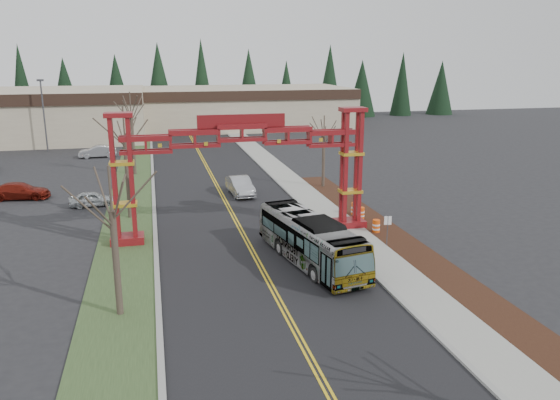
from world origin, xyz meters
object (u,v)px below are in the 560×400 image
object	(u,v)px
street_sign	(388,225)
barrel_mid	(361,214)
bare_tree_median_near	(112,212)
retail_building_east	(241,107)
parked_car_mid_a	(20,191)
light_pole_far	(43,110)
gateway_arch	(242,153)
silver_sedan	(240,186)
bare_tree_median_mid	(125,137)
parked_car_far_a	(97,152)
barrel_south	(376,227)
barrel_north	(355,209)
parked_car_near_a	(92,199)
bare_tree_median_far	(131,114)
bare_tree_right_far	(324,136)
transit_bus	(310,240)

from	to	relation	value
street_sign	barrel_mid	distance (m)	6.39
bare_tree_median_near	retail_building_east	bearing A→B (deg)	76.12
street_sign	barrel_mid	xyz separation A→B (m)	(0.61, 6.28, -1.03)
parked_car_mid_a	light_pole_far	xyz separation A→B (m)	(-1.98, 26.42, 4.77)
gateway_arch	silver_sedan	distance (m)	12.89
bare_tree_median_mid	parked_car_far_a	bearing A→B (deg)	99.52
barrel_south	barrel_north	distance (m)	4.62
light_pole_far	gateway_arch	bearing A→B (deg)	-64.36
bare_tree_median_near	bare_tree_median_mid	xyz separation A→B (m)	(0.00, 17.18, 1.15)
barrel_south	parked_car_far_a	bearing A→B (deg)	121.10
gateway_arch	parked_car_near_a	size ratio (longest dim) A/B	4.78
parked_car_near_a	gateway_arch	bearing A→B (deg)	-137.36
bare_tree_median_far	barrel_south	bearing A→B (deg)	-55.19
gateway_arch	bare_tree_right_far	xyz separation A→B (m)	(10.00, 12.77, -0.97)
retail_building_east	parked_car_mid_a	distance (m)	54.87
parked_car_far_a	bare_tree_right_far	distance (m)	32.11
retail_building_east	street_sign	distance (m)	66.65
parked_car_near_a	barrel_south	xyz separation A→B (m)	(20.61, -12.44, -0.14)
parked_car_near_a	street_sign	xyz separation A→B (m)	(20.18, -15.29, 0.89)
gateway_arch	barrel_mid	size ratio (longest dim) A/B	17.86
silver_sedan	bare_tree_right_far	bearing A→B (deg)	3.09
bare_tree_median_near	street_sign	xyz separation A→B (m)	(16.94, 6.25, -3.77)
bare_tree_median_near	silver_sedan	bearing A→B (deg)	66.83
barrel_mid	barrel_north	world-z (taller)	barrel_north
gateway_arch	barrel_north	world-z (taller)	gateway_arch
retail_building_east	parked_car_far_a	xyz separation A→B (m)	(-22.81, -26.98, -2.76)
retail_building_east	street_sign	size ratio (longest dim) A/B	17.72
bare_tree_median_near	barrel_mid	xyz separation A→B (m)	(17.56, 12.52, -4.80)
street_sign	barrel_south	bearing A→B (deg)	81.31
bare_tree_median_far	silver_sedan	bearing A→B (deg)	-49.89
gateway_arch	parked_car_near_a	distance (m)	16.36
retail_building_east	bare_tree_median_near	size ratio (longest dim) A/B	5.05
retail_building_east	bare_tree_median_far	distance (m)	42.85
parked_car_far_a	bare_tree_median_near	size ratio (longest dim) A/B	0.61
bare_tree_median_mid	street_sign	xyz separation A→B (m)	(16.94, -10.93, -4.92)
parked_car_mid_a	bare_tree_median_far	distance (m)	14.15
retail_building_east	light_pole_far	size ratio (longest dim) A/B	3.99
silver_sedan	bare_tree_median_near	world-z (taller)	bare_tree_median_near
bare_tree_right_far	transit_bus	bearing A→B (deg)	-109.85
parked_car_mid_a	bare_tree_median_far	bearing A→B (deg)	-42.99
barrel_south	transit_bus	bearing A→B (deg)	-144.38
silver_sedan	barrel_mid	world-z (taller)	silver_sedan
street_sign	barrel_north	distance (m)	7.55
bare_tree_median_near	barrel_south	distance (m)	20.19
light_pole_far	transit_bus	bearing A→B (deg)	-64.27
parked_car_near_a	parked_car_mid_a	distance (m)	7.70
silver_sedan	bare_tree_right_far	world-z (taller)	bare_tree_right_far
parked_car_near_a	bare_tree_right_far	distance (m)	21.78
bare_tree_right_far	light_pole_far	bearing A→B (deg)	136.37
barrel_mid	parked_car_near_a	bearing A→B (deg)	156.56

